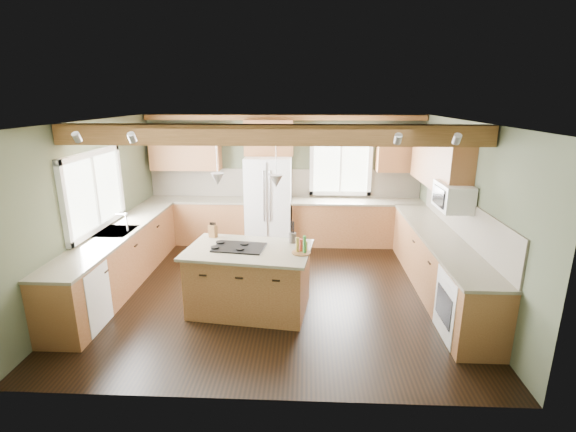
{
  "coord_description": "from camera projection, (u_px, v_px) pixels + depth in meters",
  "views": [
    {
      "loc": [
        0.46,
        -6.0,
        2.94
      ],
      "look_at": [
        0.17,
        0.3,
        1.12
      ],
      "focal_mm": 26.0,
      "sensor_mm": 36.0,
      "label": 1
    }
  ],
  "objects": [
    {
      "name": "floor",
      "position": [
        276.0,
        289.0,
        6.6
      ],
      "size": [
        5.6,
        5.6,
        0.0
      ],
      "primitive_type": "plane",
      "color": "black",
      "rests_on": "ground"
    },
    {
      "name": "ceiling",
      "position": [
        275.0,
        121.0,
        5.88
      ],
      "size": [
        5.6,
        5.6,
        0.0
      ],
      "primitive_type": "plane",
      "rotation": [
        3.14,
        0.0,
        0.0
      ],
      "color": "silver",
      "rests_on": "wall_back"
    },
    {
      "name": "wall_back",
      "position": [
        284.0,
        179.0,
        8.64
      ],
      "size": [
        5.6,
        0.0,
        5.6
      ],
      "primitive_type": "plane",
      "rotation": [
        1.57,
        0.0,
        0.0
      ],
      "color": "#484E37",
      "rests_on": "ground"
    },
    {
      "name": "wall_left",
      "position": [
        93.0,
        208.0,
        6.36
      ],
      "size": [
        0.0,
        5.0,
        5.0
      ],
      "primitive_type": "plane",
      "rotation": [
        1.57,
        0.0,
        1.57
      ],
      "color": "#484E37",
      "rests_on": "ground"
    },
    {
      "name": "wall_right",
      "position": [
        465.0,
        212.0,
        6.12
      ],
      "size": [
        0.0,
        5.0,
        5.0
      ],
      "primitive_type": "plane",
      "rotation": [
        1.57,
        0.0,
        -1.57
      ],
      "color": "#484E37",
      "rests_on": "ground"
    },
    {
      "name": "ceiling_beam",
      "position": [
        271.0,
        135.0,
        5.3
      ],
      "size": [
        5.55,
        0.26,
        0.26
      ],
      "primitive_type": "cube",
      "color": "#543518",
      "rests_on": "ceiling"
    },
    {
      "name": "soffit_trim",
      "position": [
        284.0,
        117.0,
        8.2
      ],
      "size": [
        5.55,
        0.2,
        0.1
      ],
      "primitive_type": "cube",
      "color": "#543518",
      "rests_on": "ceiling"
    },
    {
      "name": "backsplash_back",
      "position": [
        284.0,
        183.0,
        8.65
      ],
      "size": [
        5.58,
        0.03,
        0.58
      ],
      "primitive_type": "cube",
      "color": "brown",
      "rests_on": "wall_back"
    },
    {
      "name": "backsplash_right",
      "position": [
        463.0,
        217.0,
        6.19
      ],
      "size": [
        0.03,
        3.7,
        0.58
      ],
      "primitive_type": "cube",
      "color": "brown",
      "rests_on": "wall_right"
    },
    {
      "name": "base_cab_back_left",
      "position": [
        198.0,
        221.0,
        8.67
      ],
      "size": [
        2.02,
        0.6,
        0.88
      ],
      "primitive_type": "cube",
      "color": "brown",
      "rests_on": "floor"
    },
    {
      "name": "counter_back_left",
      "position": [
        197.0,
        200.0,
        8.54
      ],
      "size": [
        2.06,
        0.64,
        0.04
      ],
      "primitive_type": "cube",
      "color": "brown",
      "rests_on": "base_cab_back_left"
    },
    {
      "name": "base_cab_back_right",
      "position": [
        356.0,
        223.0,
        8.52
      ],
      "size": [
        2.62,
        0.6,
        0.88
      ],
      "primitive_type": "cube",
      "color": "brown",
      "rests_on": "floor"
    },
    {
      "name": "counter_back_right",
      "position": [
        357.0,
        202.0,
        8.4
      ],
      "size": [
        2.66,
        0.64,
        0.04
      ],
      "primitive_type": "cube",
      "color": "brown",
      "rests_on": "base_cab_back_right"
    },
    {
      "name": "base_cab_left",
      "position": [
        120.0,
        259.0,
        6.64
      ],
      "size": [
        0.6,
        3.7,
        0.88
      ],
      "primitive_type": "cube",
      "color": "brown",
      "rests_on": "floor"
    },
    {
      "name": "counter_left",
      "position": [
        117.0,
        232.0,
        6.51
      ],
      "size": [
        0.64,
        3.74,
        0.04
      ],
      "primitive_type": "cube",
      "color": "brown",
      "rests_on": "base_cab_left"
    },
    {
      "name": "base_cab_right",
      "position": [
        438.0,
        265.0,
        6.42
      ],
      "size": [
        0.6,
        3.7,
        0.88
      ],
      "primitive_type": "cube",
      "color": "brown",
      "rests_on": "floor"
    },
    {
      "name": "counter_right",
      "position": [
        441.0,
        237.0,
        6.29
      ],
      "size": [
        0.64,
        3.74,
        0.04
      ],
      "primitive_type": "cube",
      "color": "brown",
      "rests_on": "base_cab_right"
    },
    {
      "name": "upper_cab_back_left",
      "position": [
        185.0,
        147.0,
        8.38
      ],
      "size": [
        1.4,
        0.35,
        0.9
      ],
      "primitive_type": "cube",
      "color": "brown",
      "rests_on": "wall_back"
    },
    {
      "name": "upper_cab_over_fridge",
      "position": [
        269.0,
        138.0,
        8.25
      ],
      "size": [
        0.96,
        0.35,
        0.7
      ],
      "primitive_type": "cube",
      "color": "brown",
      "rests_on": "wall_back"
    },
    {
      "name": "upper_cab_right",
      "position": [
        439.0,
        159.0,
        6.81
      ],
      "size": [
        0.35,
        2.2,
        0.9
      ],
      "primitive_type": "cube",
      "color": "brown",
      "rests_on": "wall_right"
    },
    {
      "name": "upper_cab_back_corner",
      "position": [
        401.0,
        149.0,
        8.19
      ],
      "size": [
        0.9,
        0.35,
        0.9
      ],
      "primitive_type": "cube",
      "color": "brown",
      "rests_on": "wall_back"
    },
    {
      "name": "window_left",
      "position": [
        94.0,
        191.0,
        6.34
      ],
      "size": [
        0.04,
        1.6,
        1.05
      ],
      "primitive_type": "cube",
      "color": "white",
      "rests_on": "wall_left"
    },
    {
      "name": "window_back",
      "position": [
        341.0,
        167.0,
        8.5
      ],
      "size": [
        1.1,
        0.04,
        1.0
      ],
      "primitive_type": "cube",
      "color": "white",
      "rests_on": "wall_back"
    },
    {
      "name": "sink",
      "position": [
        116.0,
        232.0,
        6.51
      ],
      "size": [
        0.5,
        0.65,
        0.03
      ],
      "primitive_type": "cube",
      "color": "#262628",
      "rests_on": "counter_left"
    },
    {
      "name": "faucet",
      "position": [
        127.0,
        223.0,
        6.46
      ],
      "size": [
        0.02,
        0.02,
        0.28
      ],
      "primitive_type": "cylinder",
      "color": "#B2B2B7",
      "rests_on": "sink"
    },
    {
      "name": "dishwasher",
      "position": [
        77.0,
        298.0,
        5.39
      ],
      "size": [
        0.6,
        0.6,
        0.84
      ],
      "primitive_type": "cube",
      "color": "white",
      "rests_on": "floor"
    },
    {
      "name": "oven",
      "position": [
        468.0,
        307.0,
        5.17
      ],
      "size": [
        0.6,
        0.72,
        0.84
      ],
      "primitive_type": "cube",
      "color": "white",
      "rests_on": "floor"
    },
    {
      "name": "microwave",
      "position": [
        453.0,
        197.0,
        6.01
      ],
      "size": [
        0.4,
        0.7,
        0.38
      ],
      "primitive_type": "cube",
      "color": "white",
      "rests_on": "wall_right"
    },
    {
      "name": "pendant_left",
      "position": [
        218.0,
        179.0,
        5.55
      ],
      "size": [
        0.18,
        0.18,
        0.16
      ],
      "primitive_type": "cone",
      "rotation": [
        3.14,
        0.0,
        0.0
      ],
      "color": "#B2B2B7",
      "rests_on": "ceiling"
    },
    {
      "name": "pendant_right",
      "position": [
        276.0,
        181.0,
        5.42
      ],
      "size": [
        0.18,
        0.18,
        0.16
      ],
      "primitive_type": "cone",
      "rotation": [
        3.14,
        0.0,
        0.0
      ],
      "color": "#B2B2B7",
      "rests_on": "ceiling"
    },
    {
      "name": "refrigerator",
      "position": [
        269.0,
        201.0,
        8.4
      ],
      "size": [
        0.9,
        0.74,
        1.8
      ],
      "primitive_type": "cube",
      "color": "white",
      "rests_on": "floor"
    },
    {
      "name": "island",
      "position": [
        249.0,
        280.0,
        5.88
      ],
      "size": [
        1.7,
        1.16,
        0.88
      ],
      "primitive_type": "cube",
      "rotation": [
        0.0,
        0.0,
        -0.13
      ],
      "color": "brown",
      "rests_on": "floor"
    },
    {
      "name": "island_top",
      "position": [
        249.0,
        250.0,
        5.75
      ],
      "size": [
        1.82,
        1.28,
        0.04
      ],
      "primitive_type": "cube",
      "rotation": [
        0.0,
        0.0,
        -0.13
      ],
      "color": "brown",
      "rests_on": "island"
    },
    {
      "name": "cooktop",
      "position": [
        239.0,
        247.0,
        5.77
      ],
      "size": [
        0.74,
        0.54,
        0.02
      ],
      "primitive_type": "cube",
      "rotation": [
        0.0,
        0.0,
        -0.13
      ],
      "color": "black",
      "rests_on": "island_top"
    },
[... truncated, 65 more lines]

